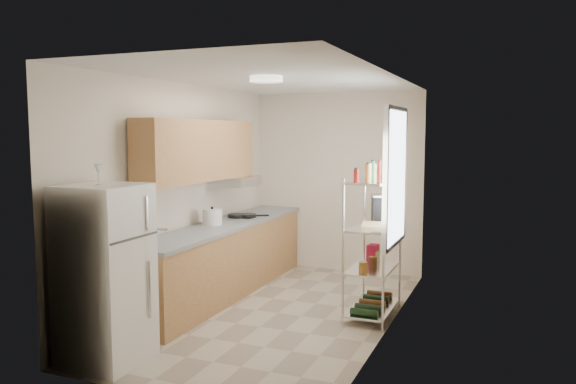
# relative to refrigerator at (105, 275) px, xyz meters

# --- Properties ---
(room) EXTENTS (2.52, 4.42, 2.62)m
(room) POSITION_rel_refrigerator_xyz_m (0.87, 1.81, 0.51)
(room) COLOR #B8AC95
(room) RESTS_ON ground
(counter_run) EXTENTS (0.63, 3.51, 0.90)m
(counter_run) POSITION_rel_refrigerator_xyz_m (-0.05, 2.24, -0.33)
(counter_run) COLOR tan
(counter_run) RESTS_ON ground
(upper_cabinets) EXTENTS (0.33, 2.20, 0.72)m
(upper_cabinets) POSITION_rel_refrigerator_xyz_m (-0.18, 1.91, 1.02)
(upper_cabinets) COLOR tan
(upper_cabinets) RESTS_ON room
(range_hood) EXTENTS (0.50, 0.60, 0.12)m
(range_hood) POSITION_rel_refrigerator_xyz_m (-0.13, 2.71, 0.60)
(range_hood) COLOR #B7BABC
(range_hood) RESTS_ON room
(window) EXTENTS (0.06, 1.00, 1.46)m
(window) POSITION_rel_refrigerator_xyz_m (2.10, 2.16, 0.76)
(window) COLOR white
(window) RESTS_ON room
(bakers_rack) EXTENTS (0.45, 0.90, 1.73)m
(bakers_rack) POSITION_rel_refrigerator_xyz_m (1.88, 2.10, 0.32)
(bakers_rack) COLOR silver
(bakers_rack) RESTS_ON ground
(ceiling_dome) EXTENTS (0.34, 0.34, 0.05)m
(ceiling_dome) POSITION_rel_refrigerator_xyz_m (0.87, 1.51, 1.78)
(ceiling_dome) COLOR white
(ceiling_dome) RESTS_ON room
(refrigerator) EXTENTS (0.65, 0.65, 1.58)m
(refrigerator) POSITION_rel_refrigerator_xyz_m (0.00, 0.00, 0.00)
(refrigerator) COLOR white
(refrigerator) RESTS_ON ground
(wine_glass_a) EXTENTS (0.06, 0.06, 0.18)m
(wine_glass_a) POSITION_rel_refrigerator_xyz_m (-0.00, -0.02, 0.88)
(wine_glass_a) COLOR silver
(wine_glass_a) RESTS_ON refrigerator
(wine_glass_b) EXTENTS (0.06, 0.06, 0.18)m
(wine_glass_b) POSITION_rel_refrigerator_xyz_m (0.00, -0.05, 0.88)
(wine_glass_b) COLOR silver
(wine_glass_b) RESTS_ON refrigerator
(rice_cooker) EXTENTS (0.24, 0.24, 0.19)m
(rice_cooker) POSITION_rel_refrigerator_xyz_m (-0.13, 2.10, 0.21)
(rice_cooker) COLOR white
(rice_cooker) RESTS_ON counter_run
(frying_pan_large) EXTENTS (0.33, 0.33, 0.04)m
(frying_pan_large) POSITION_rel_refrigerator_xyz_m (-0.12, 2.75, 0.13)
(frying_pan_large) COLOR black
(frying_pan_large) RESTS_ON counter_run
(frying_pan_small) EXTENTS (0.32, 0.32, 0.05)m
(frying_pan_small) POSITION_rel_refrigerator_xyz_m (0.00, 2.80, 0.14)
(frying_pan_small) COLOR black
(frying_pan_small) RESTS_ON counter_run
(cutting_board) EXTENTS (0.37, 0.44, 0.03)m
(cutting_board) POSITION_rel_refrigerator_xyz_m (1.91, 2.07, 0.24)
(cutting_board) COLOR tan
(cutting_board) RESTS_ON bakers_rack
(espresso_machine) EXTENTS (0.25, 0.31, 0.31)m
(espresso_machine) POSITION_rel_refrigerator_xyz_m (1.87, 2.44, 0.38)
(espresso_machine) COLOR black
(espresso_machine) RESTS_ON bakers_rack
(storage_bag) EXTENTS (0.12, 0.16, 0.17)m
(storage_bag) POSITION_rel_refrigerator_xyz_m (1.79, 2.44, -0.14)
(storage_bag) COLOR maroon
(storage_bag) RESTS_ON bakers_rack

